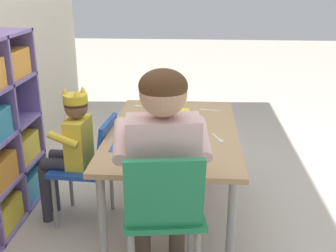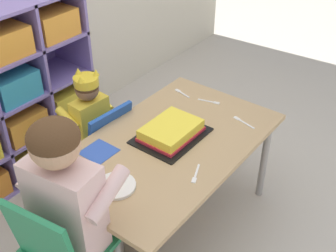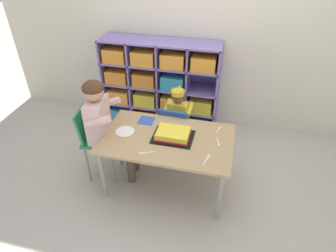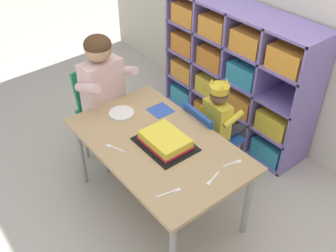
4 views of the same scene
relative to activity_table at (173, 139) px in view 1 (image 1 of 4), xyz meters
The scene contains 13 objects.
ground 0.53m from the activity_table, ahead, with size 16.00×16.00×0.00m, color #BCB2A3.
activity_table is the anchor object (origin of this frame).
classroom_chair_blue 0.51m from the activity_table, 93.05° to the left, with size 0.35×0.37×0.65m.
child_with_crown 0.60m from the activity_table, 91.83° to the left, with size 0.31×0.31×0.83m.
classroom_chair_adult_side 0.73m from the activity_table, behind, with size 0.38×0.38×0.78m.
adult_helper_seated 0.63m from the activity_table, behind, with size 0.45×0.43×1.08m.
birthday_cake_on_tray 0.10m from the activity_table, 24.49° to the left, with size 0.37×0.29×0.07m.
paper_plate_stack 0.41m from the activity_table, behind, with size 0.18×0.18×0.01m, color white.
paper_napkin_square 0.36m from the activity_table, 139.73° to the left, with size 0.15×0.15×0.00m, color #3356B7.
fork_at_table_front_edge 0.28m from the activity_table, 116.05° to the right, with size 0.13×0.07×0.00m.
fork_beside_plate_stack 0.45m from the activity_table, 27.94° to the right, with size 0.05×0.15×0.00m.
fork_near_cake_tray 0.50m from the activity_table, 28.41° to the left, with size 0.04×0.13×0.00m.
fork_by_napkin 0.47m from the activity_table, ahead, with size 0.05×0.13×0.00m.
Camera 1 is at (-2.25, -0.13, 1.41)m, focal length 44.90 mm.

